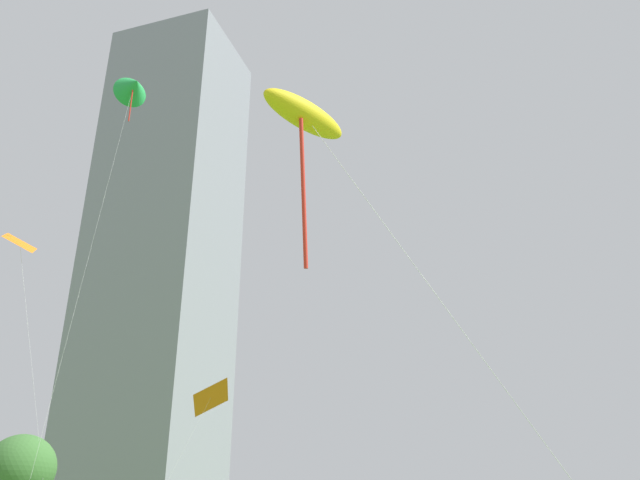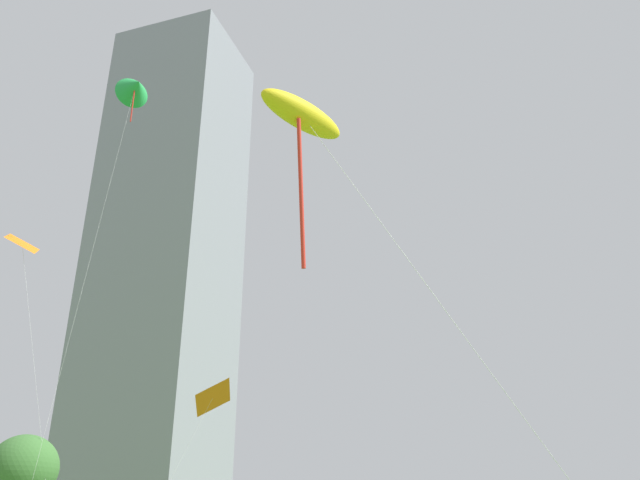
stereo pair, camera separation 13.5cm
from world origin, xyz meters
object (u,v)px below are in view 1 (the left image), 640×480
Objects in this scene: kite_flying_2 at (304,117)px; park_tree_0 at (20,469)px; kite_flying_4 at (20,243)px; distant_highrise_0 at (163,261)px; kite_flying_1 at (211,398)px; kite_flying_3 at (133,87)px.

kite_flying_2 reaches higher than park_tree_0.
kite_flying_4 is 81.93m from distant_highrise_0.
kite_flying_1 is 25.21m from kite_flying_3.
distant_highrise_0 is (-44.78, 101.18, 40.34)m from kite_flying_2.
distant_highrise_0 is (-22.18, 73.54, 45.92)m from park_tree_0.
kite_flying_3 is at bearing -59.83° from distant_highrise_0.
kite_flying_3 is 14.89m from kite_flying_4.
kite_flying_2 is at bearing -50.73° from park_tree_0.
kite_flying_1 is at bearing 12.46° from kite_flying_4.
kite_flying_3 reaches higher than park_tree_0.
kite_flying_3 is at bearing -12.68° from park_tree_0.
kite_flying_1 is at bearing 110.31° from kite_flying_2.
kite_flying_2 is (11.31, -30.57, 0.79)m from kite_flying_1.
distant_highrise_0 is at bearing 106.79° from park_tree_0.
distant_highrise_0 is at bearing 115.36° from kite_flying_1.
park_tree_0 is 0.08× the size of distant_highrise_0.
kite_flying_3 reaches higher than kite_flying_1.
kite_flying_1 is 0.50× the size of kite_flying_4.
kite_flying_3 is (-18.20, 26.65, 23.14)m from kite_flying_2.
park_tree_0 is (3.09, 0.24, -15.87)m from kite_flying_4.
kite_flying_3 is 80.97m from distant_highrise_0.
kite_flying_2 is at bearing -69.69° from kite_flying_1.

